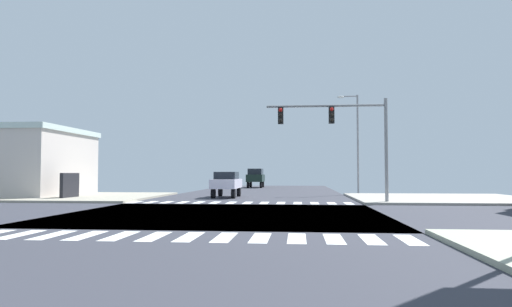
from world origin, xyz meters
TOP-DOWN VIEW (x-y plane):
  - ground at (0.00, 0.00)m, footprint 90.00×90.00m
  - sidewalk_corner_ne at (13.00, 12.00)m, footprint 12.00×12.00m
  - sidewalk_corner_nw at (-13.00, 12.00)m, footprint 12.00×12.00m
  - crosswalk_near at (-0.25, -7.30)m, footprint 13.50×2.00m
  - crosswalk_far at (-0.25, 7.30)m, footprint 13.50×2.00m
  - traffic_signal_mast at (5.62, 7.09)m, footprint 7.10×0.55m
  - street_lamp at (8.09, 18.94)m, footprint 1.78×0.32m
  - bank_building at (-19.41, 12.96)m, footprint 13.13×8.88m
  - suv_queued_1 at (-2.00, 36.06)m, footprint 1.96×4.60m
  - sedan_leading_3 at (-2.00, 13.27)m, footprint 1.80×4.30m

SIDE VIEW (x-z plane):
  - ground at x=0.00m, z-range -0.05..0.00m
  - crosswalk_near at x=-0.25m, z-range 0.00..0.01m
  - crosswalk_far at x=-0.25m, z-range 0.00..0.01m
  - sidewalk_corner_ne at x=13.00m, z-range 0.00..0.14m
  - sidewalk_corner_nw at x=-13.00m, z-range 0.00..0.14m
  - sedan_leading_3 at x=-2.00m, z-range 0.18..2.06m
  - suv_queued_1 at x=-2.00m, z-range 0.22..2.56m
  - bank_building at x=-19.41m, z-range 0.01..5.22m
  - traffic_signal_mast at x=5.62m, z-range 1.50..7.68m
  - street_lamp at x=8.09m, z-range 0.80..9.24m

